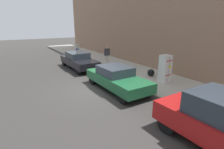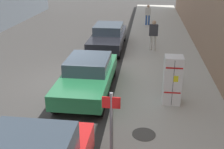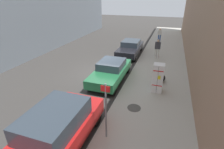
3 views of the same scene
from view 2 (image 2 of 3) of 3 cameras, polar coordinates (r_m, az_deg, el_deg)
The scene contains 10 objects.
ground_plane at distance 12.45m, azimuth -9.19°, elevation -1.42°, with size 80.00×80.00×0.00m, color #383533.
sidewalk_slab at distance 12.00m, azimuth 10.88°, elevation -2.12°, with size 4.09×44.00×0.14m, color #B2ADA0.
discarded_refrigerator at distance 10.11m, azimuth 12.17°, elevation -1.11°, with size 0.63×0.60×1.76m.
manhole_cover at distance 8.57m, azimuth 6.48°, elevation -11.97°, with size 0.70×0.70×0.02m, color #47443F.
street_sign_post at distance 5.89m, azimuth -0.13°, elevation -13.27°, with size 0.36×0.07×2.47m.
trash_bag at distance 11.67m, azimuth 12.30°, elevation -1.23°, with size 0.51×0.51×0.51m, color black.
pedestrian_walking_far at distance 16.08m, azimuth 8.41°, elevation 8.33°, with size 0.49×0.23×1.70m.
pedestrian_standing_near at distance 22.62m, azimuth 7.31°, elevation 12.19°, with size 0.45×0.22×1.57m.
parked_sedan_dark at distance 16.72m, azimuth -0.78°, elevation 7.77°, with size 1.81×4.79×1.42m.
parked_sedan_green at distance 11.12m, azimuth -4.95°, elevation -0.11°, with size 1.83×4.61×1.39m.
Camera 2 is at (-3.35, 10.91, 4.96)m, focal length 45.00 mm.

